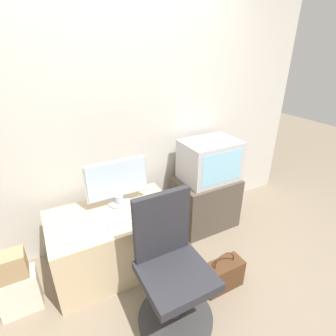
# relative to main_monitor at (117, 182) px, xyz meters

# --- Properties ---
(ground_plane) EXTENTS (12.00, 12.00, 0.00)m
(ground_plane) POSITION_rel_main_monitor_xyz_m (0.17, -0.98, -0.79)
(ground_plane) COLOR #7F705B
(wall_back) EXTENTS (4.40, 0.05, 2.60)m
(wall_back) POSITION_rel_main_monitor_xyz_m (0.17, 0.35, 0.51)
(wall_back) COLOR beige
(wall_back) RESTS_ON ground_plane
(desk) EXTENTS (1.11, 0.66, 0.57)m
(desk) POSITION_rel_main_monitor_xyz_m (-0.10, -0.12, -0.51)
(desk) COLOR #CCB289
(desk) RESTS_ON ground_plane
(side_stand) EXTENTS (0.66, 0.46, 0.57)m
(side_stand) POSITION_rel_main_monitor_xyz_m (0.98, -0.00, -0.51)
(side_stand) COLOR #4C4238
(side_stand) RESTS_ON ground_plane
(main_monitor) EXTENTS (0.56, 0.20, 0.44)m
(main_monitor) POSITION_rel_main_monitor_xyz_m (0.00, 0.00, 0.00)
(main_monitor) COLOR #B2B2B7
(main_monitor) RESTS_ON desk
(keyboard) EXTENTS (0.34, 0.12, 0.01)m
(keyboard) POSITION_rel_main_monitor_xyz_m (-0.02, -0.27, -0.22)
(keyboard) COLOR silver
(keyboard) RESTS_ON desk
(mouse) EXTENTS (0.07, 0.03, 0.03)m
(mouse) POSITION_rel_main_monitor_xyz_m (0.21, -0.29, -0.21)
(mouse) COLOR #4C4C51
(mouse) RESTS_ON desk
(crt_tv) EXTENTS (0.58, 0.42, 0.43)m
(crt_tv) POSITION_rel_main_monitor_xyz_m (1.01, 0.01, -0.01)
(crt_tv) COLOR #B7B7BC
(crt_tv) RESTS_ON side_stand
(office_chair) EXTENTS (0.57, 0.57, 1.00)m
(office_chair) POSITION_rel_main_monitor_xyz_m (0.11, -0.81, -0.38)
(office_chair) COLOR #333333
(office_chair) RESTS_ON ground_plane
(cardboard_box_lower) EXTENTS (0.29, 0.17, 0.35)m
(cardboard_box_lower) POSITION_rel_main_monitor_xyz_m (-0.91, -0.23, -0.62)
(cardboard_box_lower) COLOR beige
(cardboard_box_lower) RESTS_ON ground_plane
(cardboard_box_upper) EXTENTS (0.22, 0.15, 0.20)m
(cardboard_box_upper) POSITION_rel_main_monitor_xyz_m (-0.91, -0.23, -0.34)
(cardboard_box_upper) COLOR #A3845B
(cardboard_box_upper) RESTS_ON cardboard_box_lower
(handbag) EXTENTS (0.35, 0.16, 0.37)m
(handbag) POSITION_rel_main_monitor_xyz_m (0.61, -0.80, -0.66)
(handbag) COLOR #4C2D19
(handbag) RESTS_ON ground_plane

